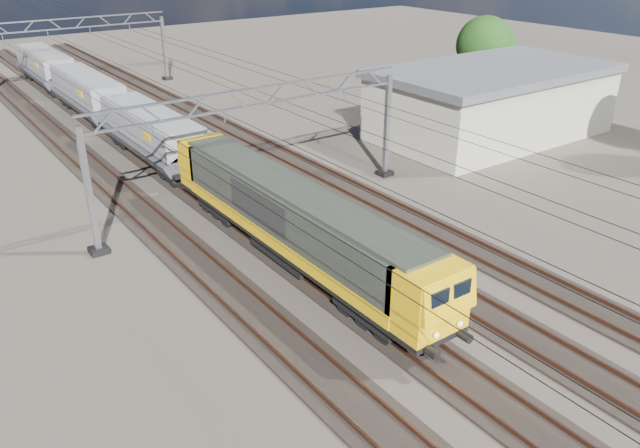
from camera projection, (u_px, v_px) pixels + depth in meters
ground at (300, 233)px, 33.49m from camera, size 160.00×160.00×0.00m
track_outer_west at (197, 263)px, 30.30m from camera, size 2.60×140.00×0.30m
track_loco at (268, 242)px, 32.41m from camera, size 2.60×140.00×0.30m
track_inner_east at (330, 223)px, 34.51m from camera, size 2.60×140.00×0.30m
track_outer_east at (384, 206)px, 36.61m from camera, size 2.60×140.00×0.30m
catenary_gantry_mid at (259, 145)px, 34.77m from camera, size 19.90×0.90×7.11m
catenary_gantry_far at (73, 52)px, 61.25m from camera, size 19.90×0.90×7.11m
overhead_wires at (223, 98)px, 36.92m from camera, size 12.03×140.00×0.53m
locomotive at (293, 218)px, 29.65m from camera, size 2.76×21.10×3.62m
hopper_wagon_lead at (151, 132)px, 42.71m from camera, size 3.38×13.00×3.25m
hopper_wagon_mid at (88, 92)px, 53.16m from camera, size 3.38×13.00×3.25m
hopper_wagon_third at (45, 66)px, 63.60m from camera, size 3.38×13.00×3.25m
industrial_shed at (491, 101)px, 48.31m from camera, size 18.60×10.60×5.40m
tree_far at (488, 47)px, 57.45m from camera, size 5.66×5.26×7.81m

